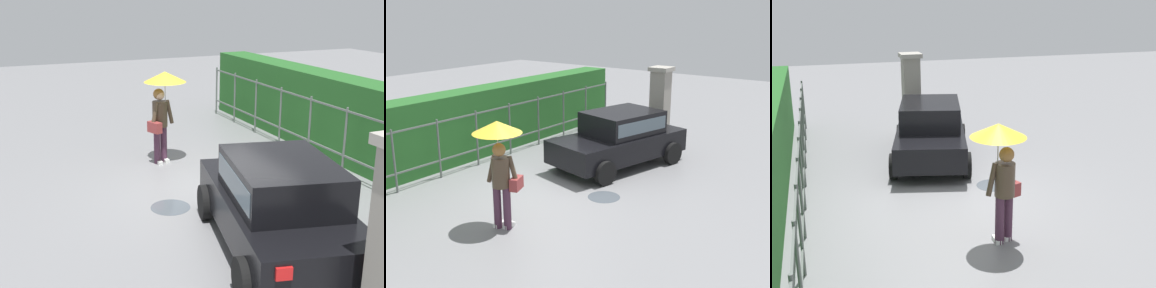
{
  "view_description": "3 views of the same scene",
  "coord_description": "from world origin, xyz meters",
  "views": [
    {
      "loc": [
        8.22,
        -3.99,
        3.8
      ],
      "look_at": [
        -0.14,
        -0.43,
        1.04
      ],
      "focal_mm": 47.08,
      "sensor_mm": 36.0,
      "label": 1
    },
    {
      "loc": [
        -8.27,
        -6.61,
        4.18
      ],
      "look_at": [
        0.36,
        -0.22,
        1.08
      ],
      "focal_mm": 45.31,
      "sensor_mm": 36.0,
      "label": 2
    },
    {
      "loc": [
        -9.53,
        2.57,
        4.22
      ],
      "look_at": [
        0.12,
        -0.32,
        1.07
      ],
      "focal_mm": 47.11,
      "sensor_mm": 36.0,
      "label": 3
    }
  ],
  "objects": [
    {
      "name": "hedge_row",
      "position": [
        0.13,
        3.77,
        0.95
      ],
      "size": [
        13.44,
        0.9,
        1.9
      ],
      "primitive_type": "cube",
      "color": "#235B23",
      "rests_on": "ground"
    },
    {
      "name": "pedestrian",
      "position": [
        -2.19,
        -0.27,
        1.56
      ],
      "size": [
        0.94,
        0.94,
        2.11
      ],
      "rotation": [
        0.0,
        0.0,
        0.37
      ],
      "color": "#47283D",
      "rests_on": "ground"
    },
    {
      "name": "car",
      "position": [
        2.37,
        -0.11,
        0.8
      ],
      "size": [
        3.98,
        2.52,
        1.48
      ],
      "rotation": [
        0.0,
        0.0,
        2.91
      ],
      "color": "black",
      "rests_on": "ground"
    },
    {
      "name": "ground_plane",
      "position": [
        0.0,
        0.0,
        0.0
      ],
      "size": [
        40.0,
        40.0,
        0.0
      ],
      "primitive_type": "plane",
      "color": "slate"
    },
    {
      "name": "puddle_near",
      "position": [
        0.25,
        -1.03,
        0.0
      ],
      "size": [
        0.73,
        0.73,
        0.0
      ],
      "primitive_type": "cylinder",
      "color": "#4C545B",
      "rests_on": "ground"
    },
    {
      "name": "fence_section",
      "position": [
        0.13,
        2.97,
        0.83
      ],
      "size": [
        12.49,
        0.05,
        1.5
      ],
      "color": "#59605B",
      "rests_on": "ground"
    }
  ]
}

